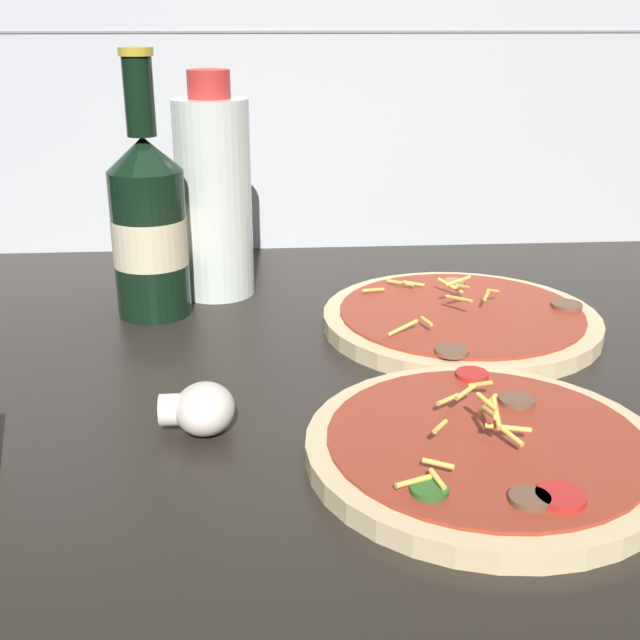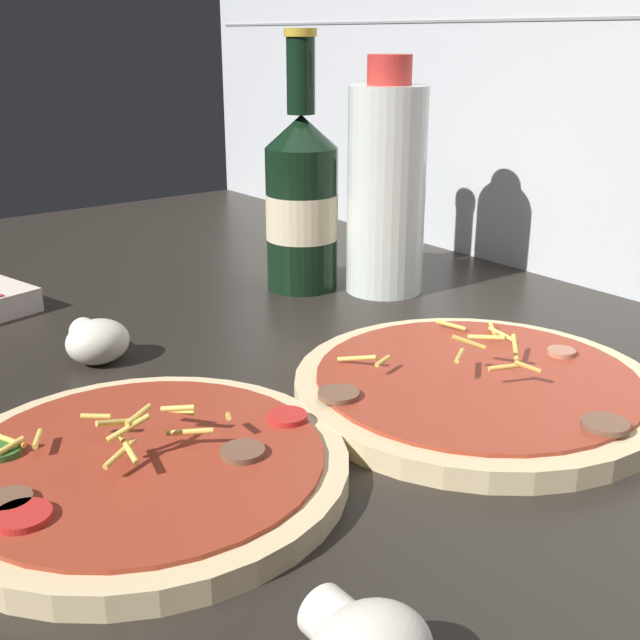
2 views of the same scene
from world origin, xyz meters
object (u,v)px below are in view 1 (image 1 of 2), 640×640
object	(u,v)px
pizza_far	(460,319)
oil_bottle	(214,195)
pizza_near	(485,448)
mushroom_left	(201,409)
beer_bottle	(149,224)

from	to	relation	value
pizza_far	oil_bottle	bearing A→B (deg)	152.41
pizza_near	mushroom_left	distance (cm)	20.92
pizza_far	mushroom_left	size ratio (longest dim) A/B	4.89
mushroom_left	oil_bottle	bearing A→B (deg)	90.47
oil_bottle	pizza_far	bearing A→B (deg)	-27.59
oil_bottle	mushroom_left	size ratio (longest dim) A/B	4.31
pizza_far	mushroom_left	bearing A→B (deg)	-141.22
pizza_near	mushroom_left	bearing A→B (deg)	164.26
pizza_near	pizza_far	size ratio (longest dim) A/B	0.92
pizza_far	beer_bottle	world-z (taller)	beer_bottle
pizza_far	pizza_near	bearing A→B (deg)	-99.65
mushroom_left	pizza_far	bearing A→B (deg)	38.78
pizza_near	pizza_far	bearing A→B (deg)	80.35
beer_bottle	pizza_near	bearing A→B (deg)	-50.15
pizza_near	beer_bottle	distance (cm)	42.52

